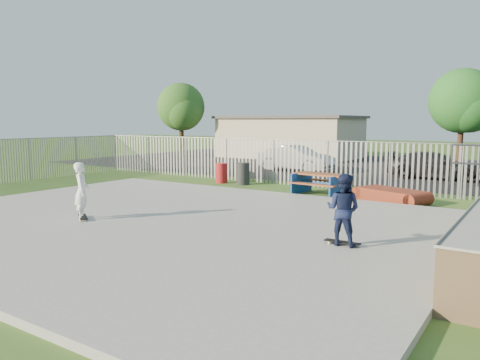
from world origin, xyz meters
The scene contains 17 objects.
ground centered at (0.00, 0.00, 0.00)m, with size 120.00×120.00×0.00m, color #355B1F.
concrete_slab centered at (0.00, 0.00, 0.07)m, with size 15.00×12.00×0.15m, color gray.
fence centered at (1.00, 4.59, 1.00)m, with size 26.04×16.02×2.00m.
picnic_table centered at (1.48, 7.16, 0.42)m, with size 2.10×1.78×0.83m.
funbox centered at (4.22, 7.08, 0.22)m, with size 2.49×1.86×0.45m.
trash_bin_red centered at (-3.71, 7.90, 0.45)m, with size 0.54×0.54×0.90m, color maroon.
trash_bin_grey centered at (-2.59, 7.98, 0.49)m, with size 0.59×0.59×0.98m, color #262629.
parking_lot centered at (0.00, 19.00, 0.01)m, with size 40.00×18.00×0.02m, color black.
car_silver centered at (-3.04, 14.11, 0.74)m, with size 1.53×4.40×1.45m, color silver.
car_dark centered at (4.16, 14.70, 0.67)m, with size 1.82×4.48×1.30m, color #212227.
building centered at (-8.00, 23.00, 1.61)m, with size 10.40×6.40×3.20m.
tree_left centered at (-15.82, 19.29, 3.91)m, with size 3.77×3.77×5.81m.
tree_mid centered at (4.28, 21.44, 4.00)m, with size 3.85×3.85×5.94m.
skateboard_a centered at (5.12, 0.10, 0.19)m, with size 0.80×0.21×0.08m.
skateboard_b centered at (-1.84, -1.27, 0.19)m, with size 0.78×0.61×0.08m.
skater_navy centered at (5.12, 0.10, 0.93)m, with size 0.76×0.59×1.57m, color #131C3D.
skater_white centered at (-1.84, -1.27, 0.93)m, with size 0.57×0.38×1.57m, color white.
Camera 1 is at (8.73, -9.43, 2.84)m, focal length 35.00 mm.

